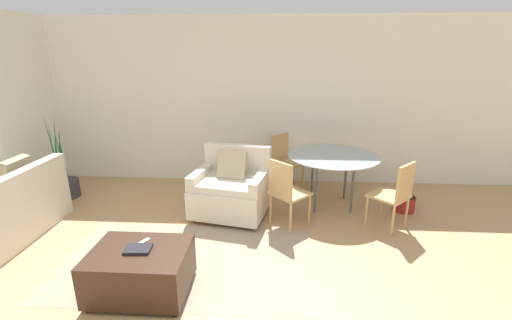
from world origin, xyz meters
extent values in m
plane|color=tan|center=(0.00, 0.00, 0.00)|extent=(20.00, 20.00, 0.00)
cube|color=white|center=(0.00, 3.41, 1.38)|extent=(12.00, 0.06, 2.75)
cube|color=gray|center=(-0.40, 0.85, 0.00)|extent=(2.69, 1.58, 0.00)
cube|color=brown|center=(-0.40, 0.37, 0.00)|extent=(2.64, 0.06, 0.00)
cube|color=brown|center=(-0.40, 0.69, 0.00)|extent=(2.64, 0.06, 0.00)
cube|color=brown|center=(-0.40, 1.00, 0.00)|extent=(2.64, 0.06, 0.00)
cube|color=brown|center=(-0.40, 1.32, 0.00)|extent=(2.64, 0.06, 0.00)
cube|color=beige|center=(-2.44, 1.08, 0.66)|extent=(0.14, 1.77, 0.41)
cube|color=beige|center=(-2.80, 1.90, 0.59)|extent=(0.80, 0.12, 0.26)
cube|color=tan|center=(-2.71, 1.48, 0.74)|extent=(0.19, 0.40, 0.41)
cube|color=beige|center=(-0.09, 1.97, 0.25)|extent=(1.11, 0.99, 0.38)
cube|color=beige|center=(-0.10, 1.94, 0.49)|extent=(0.85, 0.83, 0.10)
cube|color=beige|center=(-0.02, 2.31, 0.69)|extent=(0.97, 0.31, 0.49)
cube|color=beige|center=(-0.50, 2.05, 0.54)|extent=(0.27, 0.76, 0.20)
cube|color=beige|center=(0.32, 1.89, 0.54)|extent=(0.27, 0.76, 0.20)
cylinder|color=brown|center=(-0.55, 1.73, 0.03)|extent=(0.05, 0.05, 0.06)
cylinder|color=brown|center=(0.24, 1.57, 0.03)|extent=(0.05, 0.05, 0.06)
cylinder|color=brown|center=(-0.42, 2.37, 0.03)|extent=(0.05, 0.05, 0.06)
cylinder|color=brown|center=(0.37, 2.21, 0.03)|extent=(0.05, 0.05, 0.06)
cube|color=tan|center=(-0.07, 2.07, 0.71)|extent=(0.42, 0.29, 0.40)
cube|color=#382319|center=(-0.71, 0.32, 0.24)|extent=(0.88, 0.66, 0.41)
cylinder|color=black|center=(-1.10, 0.04, 0.02)|extent=(0.04, 0.04, 0.04)
cylinder|color=black|center=(-0.32, 0.04, 0.02)|extent=(0.04, 0.04, 0.04)
cylinder|color=black|center=(-1.10, 0.60, 0.02)|extent=(0.04, 0.04, 0.04)
cylinder|color=black|center=(-0.32, 0.60, 0.02)|extent=(0.04, 0.04, 0.04)
cube|color=black|center=(-0.71, 0.32, 0.46)|extent=(0.25, 0.19, 0.03)
cube|color=#B7B7BC|center=(-0.72, 0.46, 0.45)|extent=(0.11, 0.16, 0.01)
cylinder|color=#333338|center=(-2.77, 2.45, 0.13)|extent=(0.42, 0.42, 0.27)
cylinder|color=black|center=(-2.77, 2.45, 0.26)|extent=(0.39, 0.39, 0.02)
cone|color=#2D6B38|center=(-2.71, 2.46, 0.66)|extent=(0.05, 0.08, 0.78)
cone|color=#2D6B38|center=(-2.75, 2.48, 0.66)|extent=(0.13, 0.13, 0.78)
cone|color=#2D6B38|center=(-2.81, 2.53, 0.69)|extent=(0.15, 0.09, 0.85)
cone|color=#2D6B38|center=(-2.81, 2.47, 0.79)|extent=(0.10, 0.15, 1.05)
cone|color=#2D6B38|center=(-2.83, 2.42, 0.73)|extent=(0.09, 0.12, 0.93)
cone|color=#2D6B38|center=(-2.79, 2.36, 0.81)|extent=(0.16, 0.07, 1.08)
cone|color=#2D6B38|center=(-2.72, 2.41, 0.73)|extent=(0.08, 0.09, 0.92)
cylinder|color=#99A8AD|center=(1.34, 2.39, 0.77)|extent=(1.30, 1.30, 0.01)
cylinder|color=#59595B|center=(1.09, 2.14, 0.38)|extent=(0.04, 0.04, 0.76)
cylinder|color=#59595B|center=(1.60, 2.14, 0.38)|extent=(0.04, 0.04, 0.76)
cylinder|color=#59595B|center=(1.09, 2.64, 0.38)|extent=(0.04, 0.04, 0.76)
cylinder|color=#59595B|center=(1.60, 2.64, 0.38)|extent=(0.04, 0.04, 0.76)
cube|color=tan|center=(0.72, 1.77, 0.43)|extent=(0.59, 0.59, 0.03)
cube|color=tan|center=(0.59, 1.63, 0.68)|extent=(0.29, 0.29, 0.45)
cylinder|color=tan|center=(0.98, 1.77, 0.21)|extent=(0.03, 0.03, 0.42)
cylinder|color=tan|center=(0.72, 2.02, 0.21)|extent=(0.03, 0.03, 0.42)
cylinder|color=tan|center=(0.72, 1.51, 0.21)|extent=(0.03, 0.03, 0.42)
cylinder|color=tan|center=(0.47, 1.77, 0.21)|extent=(0.03, 0.03, 0.42)
cube|color=tan|center=(1.97, 1.77, 0.43)|extent=(0.59, 0.59, 0.03)
cube|color=tan|center=(2.10, 1.63, 0.68)|extent=(0.29, 0.29, 0.45)
cylinder|color=tan|center=(1.97, 2.02, 0.21)|extent=(0.03, 0.03, 0.42)
cylinder|color=tan|center=(1.71, 1.77, 0.21)|extent=(0.03, 0.03, 0.42)
cylinder|color=tan|center=(2.22, 1.77, 0.21)|extent=(0.03, 0.03, 0.42)
cylinder|color=tan|center=(1.97, 1.51, 0.21)|extent=(0.03, 0.03, 0.42)
cube|color=tan|center=(0.72, 3.01, 0.43)|extent=(0.59, 0.59, 0.03)
cube|color=tan|center=(0.59, 3.14, 0.68)|extent=(0.29, 0.29, 0.45)
cylinder|color=tan|center=(0.72, 2.75, 0.21)|extent=(0.03, 0.03, 0.42)
cylinder|color=tan|center=(0.98, 3.01, 0.21)|extent=(0.03, 0.03, 0.42)
cylinder|color=tan|center=(0.47, 3.01, 0.21)|extent=(0.03, 0.03, 0.42)
cylinder|color=tan|center=(0.72, 3.26, 0.21)|extent=(0.03, 0.03, 0.42)
cylinder|color=maroon|center=(2.38, 2.27, 0.11)|extent=(0.30, 0.30, 0.22)
cylinder|color=black|center=(2.38, 2.27, 0.21)|extent=(0.27, 0.27, 0.02)
cone|color=#2D6B38|center=(2.41, 2.27, 0.48)|extent=(0.05, 0.12, 0.53)
cone|color=#2D6B38|center=(2.41, 2.35, 0.47)|extent=(0.08, 0.06, 0.50)
cone|color=#2D6B38|center=(2.31, 2.30, 0.43)|extent=(0.07, 0.11, 0.43)
cone|color=#2D6B38|center=(2.32, 2.23, 0.45)|extent=(0.09, 0.10, 0.48)
cone|color=#2D6B38|center=(2.39, 2.19, 0.51)|extent=(0.13, 0.06, 0.60)
camera|label=1|loc=(0.52, -2.34, 2.17)|focal=24.00mm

